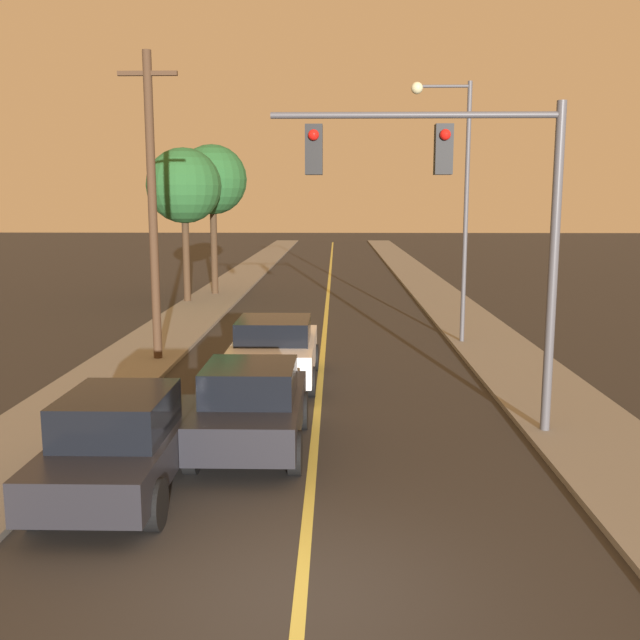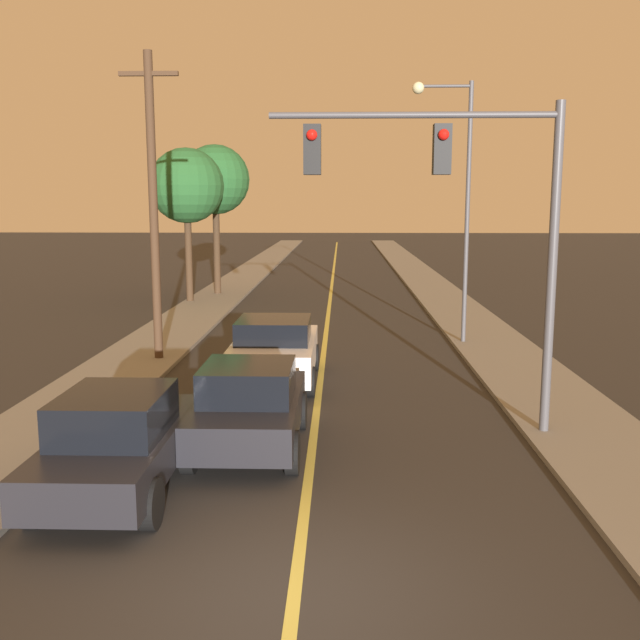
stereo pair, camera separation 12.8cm
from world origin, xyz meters
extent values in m
plane|color=#2D2B28|center=(0.00, 0.00, 0.00)|extent=(200.00, 200.00, 0.00)
cube|color=#2D2B28|center=(0.00, 36.00, 0.01)|extent=(8.09, 80.00, 0.01)
cube|color=#D1C14C|center=(0.00, 36.00, 0.01)|extent=(0.16, 76.00, 0.00)
cube|color=gray|center=(-5.30, 36.00, 0.06)|extent=(2.50, 80.00, 0.12)
cube|color=gray|center=(5.30, 36.00, 0.06)|extent=(2.50, 80.00, 0.12)
cube|color=black|center=(-1.13, 4.99, 0.69)|extent=(1.81, 3.89, 0.64)
cube|color=black|center=(-1.13, 4.84, 1.32)|extent=(1.59, 1.75, 0.61)
cylinder|color=black|center=(-1.99, 6.20, 0.37)|extent=(0.22, 0.75, 0.75)
cylinder|color=black|center=(-0.27, 6.20, 0.37)|extent=(0.22, 0.75, 0.75)
cylinder|color=black|center=(-1.99, 3.78, 0.37)|extent=(0.22, 0.75, 0.75)
cylinder|color=black|center=(-0.27, 3.78, 0.37)|extent=(0.22, 0.75, 0.75)
cube|color=white|center=(-1.13, 9.92, 0.73)|extent=(1.99, 4.25, 0.74)
cube|color=black|center=(-1.13, 9.75, 1.37)|extent=(1.75, 1.91, 0.55)
cylinder|color=black|center=(-2.08, 11.24, 0.35)|extent=(0.22, 0.71, 0.71)
cylinder|color=black|center=(-0.19, 11.24, 0.35)|extent=(0.22, 0.71, 0.71)
cylinder|color=black|center=(-2.08, 8.60, 0.35)|extent=(0.22, 0.71, 0.71)
cylinder|color=black|center=(-0.19, 8.60, 0.35)|extent=(0.22, 0.71, 0.71)
cube|color=black|center=(-2.91, 3.04, 0.67)|extent=(1.74, 4.25, 0.61)
cube|color=black|center=(-2.91, 2.87, 1.30)|extent=(1.53, 1.91, 0.65)
cylinder|color=black|center=(-3.74, 4.36, 0.36)|extent=(0.22, 0.73, 0.73)
cylinder|color=black|center=(-2.09, 4.36, 0.36)|extent=(0.22, 0.73, 0.73)
cylinder|color=black|center=(-3.74, 1.73, 0.36)|extent=(0.22, 0.73, 0.73)
cylinder|color=black|center=(-2.09, 1.73, 0.36)|extent=(0.22, 0.73, 0.73)
cylinder|color=#47474C|center=(4.45, 5.90, 3.20)|extent=(0.18, 0.18, 6.16)
cylinder|color=#47474C|center=(1.82, 5.90, 6.03)|extent=(5.26, 0.12, 0.12)
cube|color=black|center=(2.34, 5.90, 5.42)|extent=(0.32, 0.28, 0.90)
sphere|color=red|center=(2.34, 5.72, 5.67)|extent=(0.20, 0.20, 0.20)
cube|color=black|center=(-0.02, 5.90, 5.42)|extent=(0.32, 0.28, 0.90)
sphere|color=red|center=(-0.02, 5.72, 5.67)|extent=(0.20, 0.20, 0.20)
cylinder|color=#47474C|center=(4.40, 14.86, 4.09)|extent=(0.14, 0.14, 7.95)
cylinder|color=#47474C|center=(3.60, 14.86, 7.92)|extent=(1.59, 0.09, 0.09)
sphere|color=beige|center=(2.81, 14.86, 7.87)|extent=(0.36, 0.36, 0.36)
cylinder|color=#422D1E|center=(-4.65, 12.17, 4.29)|extent=(0.24, 0.24, 8.34)
cube|color=#422D1E|center=(-4.65, 12.17, 7.86)|extent=(1.60, 0.12, 0.12)
cylinder|color=#3D2B1C|center=(-6.26, 23.98, 2.09)|extent=(0.31, 0.31, 3.93)
sphere|color=#235628|center=(-6.26, 23.98, 5.20)|extent=(3.27, 3.27, 3.27)
cylinder|color=#3D2B1C|center=(-5.48, 26.69, 2.26)|extent=(0.32, 0.32, 4.28)
sphere|color=#235628|center=(-5.48, 26.69, 5.54)|extent=(3.27, 3.27, 3.27)
camera|label=1|loc=(0.40, -7.46, 4.46)|focal=40.00mm
camera|label=2|loc=(0.52, -7.46, 4.46)|focal=40.00mm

